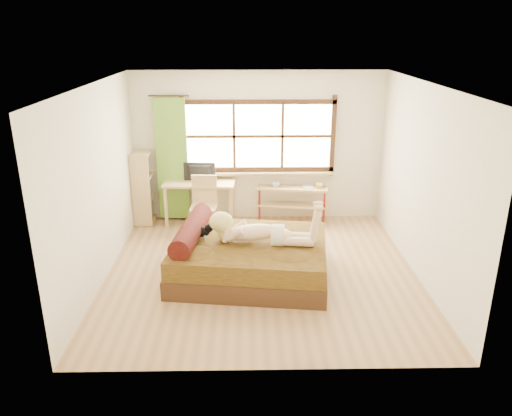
{
  "coord_description": "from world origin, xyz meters",
  "views": [
    {
      "loc": [
        -0.2,
        -6.6,
        3.4
      ],
      "look_at": [
        -0.08,
        0.2,
        0.92
      ],
      "focal_mm": 35.0,
      "sensor_mm": 36.0,
      "label": 1
    }
  ],
  "objects_px": {
    "pipe_shelf": "(293,196)",
    "bed": "(247,257)",
    "kitten": "(200,230)",
    "desk": "(199,187)",
    "chair": "(204,201)",
    "woman": "(261,221)",
    "bookshelf": "(144,187)"
  },
  "relations": [
    {
      "from": "kitten",
      "to": "desk",
      "type": "distance_m",
      "value": 1.98
    },
    {
      "from": "woman",
      "to": "bed",
      "type": "bearing_deg",
      "value": 171.67
    },
    {
      "from": "pipe_shelf",
      "to": "bed",
      "type": "bearing_deg",
      "value": -102.36
    },
    {
      "from": "pipe_shelf",
      "to": "bookshelf",
      "type": "bearing_deg",
      "value": -170.58
    },
    {
      "from": "chair",
      "to": "bookshelf",
      "type": "relative_size",
      "value": 0.74
    },
    {
      "from": "woman",
      "to": "bookshelf",
      "type": "distance_m",
      "value": 3.04
    },
    {
      "from": "desk",
      "to": "pipe_shelf",
      "type": "xyz_separation_m",
      "value": [
        1.7,
        0.12,
        -0.21
      ]
    },
    {
      "from": "kitten",
      "to": "desk",
      "type": "xyz_separation_m",
      "value": [
        -0.18,
        1.97,
        0.01
      ]
    },
    {
      "from": "desk",
      "to": "bookshelf",
      "type": "distance_m",
      "value": 1.02
    },
    {
      "from": "bed",
      "to": "desk",
      "type": "bearing_deg",
      "value": 119.47
    },
    {
      "from": "bed",
      "to": "bookshelf",
      "type": "xyz_separation_m",
      "value": [
        -1.86,
        2.16,
        0.38
      ]
    },
    {
      "from": "bed",
      "to": "chair",
      "type": "height_order",
      "value": "chair"
    },
    {
      "from": "woman",
      "to": "pipe_shelf",
      "type": "distance_m",
      "value": 2.37
    },
    {
      "from": "desk",
      "to": "woman",
      "type": "bearing_deg",
      "value": -60.58
    },
    {
      "from": "kitten",
      "to": "pipe_shelf",
      "type": "distance_m",
      "value": 2.59
    },
    {
      "from": "desk",
      "to": "chair",
      "type": "bearing_deg",
      "value": -70.54
    },
    {
      "from": "desk",
      "to": "chair",
      "type": "height_order",
      "value": "chair"
    },
    {
      "from": "bed",
      "to": "desk",
      "type": "relative_size",
      "value": 1.83
    },
    {
      "from": "woman",
      "to": "kitten",
      "type": "bearing_deg",
      "value": 177.5
    },
    {
      "from": "woman",
      "to": "kitten",
      "type": "xyz_separation_m",
      "value": [
        -0.87,
        0.15,
        -0.19
      ]
    },
    {
      "from": "pipe_shelf",
      "to": "woman",
      "type": "bearing_deg",
      "value": -97.2
    },
    {
      "from": "desk",
      "to": "chair",
      "type": "xyz_separation_m",
      "value": [
        0.11,
        -0.36,
        -0.13
      ]
    },
    {
      "from": "kitten",
      "to": "chair",
      "type": "distance_m",
      "value": 1.62
    },
    {
      "from": "pipe_shelf",
      "to": "desk",
      "type": "bearing_deg",
      "value": -167.02
    },
    {
      "from": "pipe_shelf",
      "to": "kitten",
      "type": "bearing_deg",
      "value": -117.04
    },
    {
      "from": "desk",
      "to": "pipe_shelf",
      "type": "relative_size",
      "value": 0.98
    },
    {
      "from": "desk",
      "to": "bookshelf",
      "type": "relative_size",
      "value": 0.97
    },
    {
      "from": "woman",
      "to": "chair",
      "type": "xyz_separation_m",
      "value": [
        -0.94,
        1.76,
        -0.31
      ]
    },
    {
      "from": "bed",
      "to": "bookshelf",
      "type": "bearing_deg",
      "value": 137.98
    },
    {
      "from": "kitten",
      "to": "bookshelf",
      "type": "bearing_deg",
      "value": 127.25
    },
    {
      "from": "woman",
      "to": "pipe_shelf",
      "type": "relative_size",
      "value": 1.14
    },
    {
      "from": "chair",
      "to": "pipe_shelf",
      "type": "bearing_deg",
      "value": 19.9
    }
  ]
}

